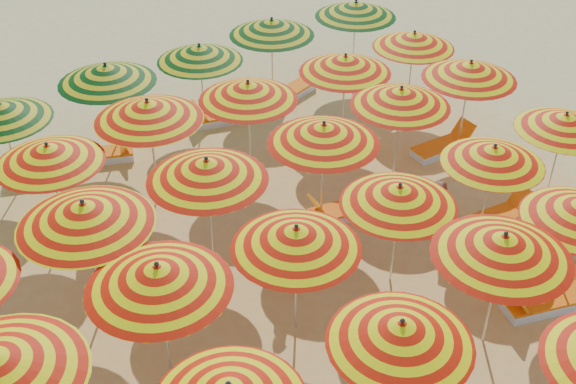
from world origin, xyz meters
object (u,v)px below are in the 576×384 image
object	(u,v)px
umbrella_29	(414,40)
lounger_8	(323,140)
lounger_6	(344,211)
beachgoer_a	(284,250)
umbrella_16	(494,155)
lounger_10	(102,155)
umbrella_35	(356,9)
lounger_7	(443,146)
umbrella_14	(296,238)
umbrella_17	(565,122)
umbrella_8	(401,333)
umbrella_33	(200,53)
lounger_5	(498,218)
umbrella_23	(470,71)
lounger_12	(291,93)
umbrella_34	(272,27)
umbrella_20	(207,170)
lounger_11	(224,117)
umbrella_26	(148,111)
umbrella_28	(345,64)
beachgoer_b	(437,210)
umbrella_9	(503,246)
lounger_3	(543,302)
umbrella_32	(106,74)
umbrella_27	(248,91)
lounger_9	(42,173)
umbrella_13	(158,277)
umbrella_15	(399,195)
umbrella_21	(324,134)
umbrella_19	(84,214)
umbrella_31	(1,112)
umbrella_25	(48,154)

from	to	relation	value
umbrella_29	lounger_8	distance (m)	3.78
lounger_6	beachgoer_a	distance (m)	2.62
umbrella_16	lounger_10	bearing A→B (deg)	126.71
umbrella_35	lounger_7	bearing A→B (deg)	-99.17
umbrella_14	umbrella_17	bearing A→B (deg)	0.51
lounger_8	beachgoer_a	bearing A→B (deg)	44.35
umbrella_8	lounger_6	bearing A→B (deg)	58.99
umbrella_33	lounger_5	bearing A→B (deg)	-67.59
umbrella_23	lounger_12	xyz separation A→B (m)	(-2.03, 4.87, -2.07)
umbrella_34	umbrella_20	bearing A→B (deg)	-133.78
umbrella_17	beachgoer_a	world-z (taller)	umbrella_17
lounger_6	lounger_11	xyz separation A→B (m)	(-0.01, 5.42, 0.00)
umbrella_26	umbrella_28	xyz separation A→B (m)	(5.27, -0.45, -0.11)
umbrella_16	umbrella_28	xyz separation A→B (m)	(0.01, 4.97, 0.16)
umbrella_23	umbrella_33	bearing A→B (deg)	134.95
umbrella_14	lounger_10	distance (m)	8.00
lounger_12	beachgoer_b	xyz separation A→B (m)	(-1.15, -7.22, 0.53)
umbrella_9	lounger_8	xyz separation A→B (m)	(1.81, 7.32, -2.12)
umbrella_26	umbrella_23	bearing A→B (deg)	-18.68
lounger_12	lounger_3	bearing A→B (deg)	66.50
umbrella_17	lounger_10	xyz separation A→B (m)	(-8.12, 7.65, -1.88)
lounger_5	lounger_8	bearing A→B (deg)	110.07
umbrella_32	lounger_3	bearing A→B (deg)	-66.52
umbrella_27	lounger_9	distance (m)	5.57
umbrella_17	lounger_10	distance (m)	11.31
umbrella_13	umbrella_35	size ratio (longest dim) A/B	1.08
umbrella_15	umbrella_21	size ratio (longest dim) A/B	0.88
lounger_10	lounger_8	bearing A→B (deg)	-4.86
umbrella_20	lounger_9	size ratio (longest dim) A/B	1.47
lounger_6	lounger_9	xyz separation A→B (m)	(-5.17, 5.52, 0.00)
umbrella_16	lounger_3	bearing A→B (deg)	-108.40
umbrella_13	umbrella_23	distance (m)	10.17
umbrella_28	lounger_12	size ratio (longest dim) A/B	1.40
umbrella_15	umbrella_19	xyz separation A→B (m)	(-5.21, 2.57, 0.21)
umbrella_15	umbrella_28	size ratio (longest dim) A/B	1.08
umbrella_34	lounger_7	distance (m)	5.81
umbrella_9	umbrella_19	distance (m)	7.34
umbrella_13	umbrella_32	size ratio (longest dim) A/B	1.12
umbrella_27	umbrella_14	bearing A→B (deg)	-113.72
umbrella_16	umbrella_21	xyz separation A→B (m)	(-2.62, 2.42, 0.23)
umbrella_17	lounger_12	bearing A→B (deg)	105.30
umbrella_31	lounger_12	world-z (taller)	umbrella_31
umbrella_32	lounger_6	bearing A→B (deg)	-60.94
umbrella_21	beachgoer_a	xyz separation A→B (m)	(-1.85, -1.20, -1.50)
umbrella_25	beachgoer_a	bearing A→B (deg)	-51.50
lounger_12	beachgoer_a	distance (m)	8.08
umbrella_14	umbrella_32	distance (m)	7.83
umbrella_9	umbrella_28	distance (m)	7.67
umbrella_20	umbrella_25	xyz separation A→B (m)	(-2.29, 2.60, -0.15)
umbrella_15	lounger_10	bearing A→B (deg)	111.50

